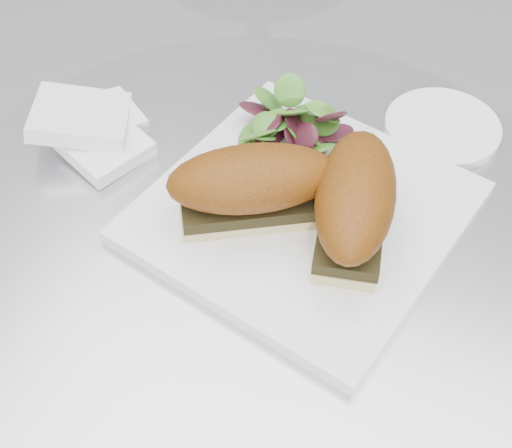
{
  "coord_description": "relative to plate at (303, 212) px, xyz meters",
  "views": [
    {
      "loc": [
        0.17,
        -0.41,
        1.28
      ],
      "look_at": [
        0.0,
        -0.01,
        0.77
      ],
      "focal_mm": 50.0,
      "sensor_mm": 36.0,
      "label": 1
    }
  ],
  "objects": [
    {
      "name": "plate",
      "position": [
        0.0,
        0.0,
        0.0
      ],
      "size": [
        0.35,
        0.35,
        0.02
      ],
      "primitive_type": "cube",
      "rotation": [
        0.0,
        0.0,
        -0.24
      ],
      "color": "white",
      "rests_on": "table"
    },
    {
      "name": "saucer",
      "position": [
        0.1,
        0.18,
        -0.0
      ],
      "size": [
        0.13,
        0.13,
        0.01
      ],
      "primitive_type": "cylinder",
      "color": "white",
      "rests_on": "table"
    },
    {
      "name": "sandwich_left",
      "position": [
        -0.04,
        -0.03,
        0.05
      ],
      "size": [
        0.18,
        0.15,
        0.08
      ],
      "rotation": [
        0.0,
        0.0,
        0.52
      ],
      "color": "#DBC488",
      "rests_on": "plate"
    },
    {
      "name": "table",
      "position": [
        -0.03,
        -0.05,
        -0.25
      ],
      "size": [
        0.7,
        0.7,
        0.73
      ],
      "color": "silver",
      "rests_on": "ground"
    },
    {
      "name": "sandwich_right",
      "position": [
        0.05,
        -0.01,
        0.05
      ],
      "size": [
        0.11,
        0.18,
        0.08
      ],
      "rotation": [
        0.0,
        0.0,
        -1.37
      ],
      "color": "#DBC488",
      "rests_on": "plate"
    },
    {
      "name": "salad",
      "position": [
        -0.04,
        0.09,
        0.03
      ],
      "size": [
        0.1,
        0.1,
        0.05
      ],
      "primitive_type": null,
      "color": "#579932",
      "rests_on": "plate"
    },
    {
      "name": "napkin",
      "position": [
        -0.25,
        0.02,
        0.0
      ],
      "size": [
        0.15,
        0.15,
        0.02
      ],
      "primitive_type": null,
      "rotation": [
        0.0,
        0.0,
        0.1
      ],
      "color": "white",
      "rests_on": "table"
    }
  ]
}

